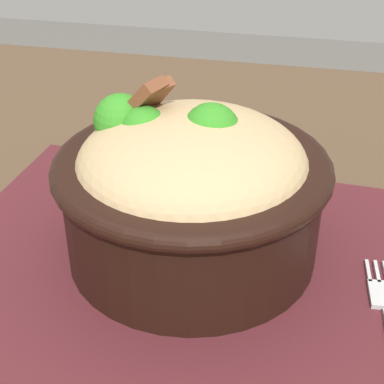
% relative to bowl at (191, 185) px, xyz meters
% --- Properties ---
extents(table, '(1.11, 0.89, 0.73)m').
position_rel_bowl_xyz_m(table, '(0.01, -0.02, -0.13)').
color(table, '#4C3826').
rests_on(table, ground_plane).
extents(placemat, '(0.44, 0.31, 0.00)m').
position_rel_bowl_xyz_m(placemat, '(0.03, -0.02, -0.06)').
color(placemat, '#47191E').
rests_on(placemat, table).
extents(bowl, '(0.20, 0.20, 0.13)m').
position_rel_bowl_xyz_m(bowl, '(0.00, 0.00, 0.00)').
color(bowl, black).
rests_on(bowl, placemat).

